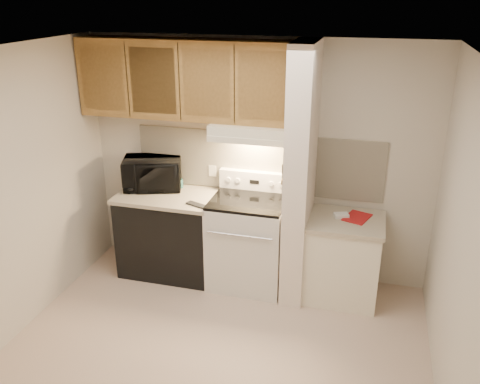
% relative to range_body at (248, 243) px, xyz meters
% --- Properties ---
extents(floor, '(3.60, 3.60, 0.00)m').
position_rel_range_body_xyz_m(floor, '(0.00, -1.16, -0.46)').
color(floor, beige).
rests_on(floor, ground).
extents(ceiling, '(3.60, 3.60, 0.00)m').
position_rel_range_body_xyz_m(ceiling, '(0.00, -1.16, 2.04)').
color(ceiling, white).
rests_on(ceiling, wall_back).
extents(wall_back, '(3.60, 2.50, 0.02)m').
position_rel_range_body_xyz_m(wall_back, '(0.00, 0.34, 0.79)').
color(wall_back, beige).
rests_on(wall_back, floor).
extents(wall_left, '(0.02, 3.00, 2.50)m').
position_rel_range_body_xyz_m(wall_left, '(-1.80, -1.16, 0.79)').
color(wall_left, beige).
rests_on(wall_left, floor).
extents(wall_right, '(0.02, 3.00, 2.50)m').
position_rel_range_body_xyz_m(wall_right, '(1.80, -1.16, 0.79)').
color(wall_right, beige).
rests_on(wall_right, floor).
extents(backsplash, '(2.60, 0.02, 0.63)m').
position_rel_range_body_xyz_m(backsplash, '(0.00, 0.33, 0.78)').
color(backsplash, white).
rests_on(backsplash, wall_back).
extents(range_body, '(0.76, 0.65, 0.92)m').
position_rel_range_body_xyz_m(range_body, '(0.00, 0.00, 0.00)').
color(range_body, silver).
rests_on(range_body, floor).
extents(oven_window, '(0.50, 0.01, 0.30)m').
position_rel_range_body_xyz_m(oven_window, '(0.00, -0.32, 0.04)').
color(oven_window, black).
rests_on(oven_window, range_body).
extents(oven_handle, '(0.65, 0.02, 0.02)m').
position_rel_range_body_xyz_m(oven_handle, '(0.00, -0.35, 0.26)').
color(oven_handle, silver).
rests_on(oven_handle, range_body).
extents(cooktop, '(0.74, 0.64, 0.03)m').
position_rel_range_body_xyz_m(cooktop, '(0.00, 0.00, 0.48)').
color(cooktop, black).
rests_on(cooktop, range_body).
extents(range_backguard, '(0.76, 0.08, 0.20)m').
position_rel_range_body_xyz_m(range_backguard, '(0.00, 0.28, 0.59)').
color(range_backguard, silver).
rests_on(range_backguard, range_body).
extents(range_display, '(0.10, 0.01, 0.04)m').
position_rel_range_body_xyz_m(range_display, '(0.00, 0.24, 0.59)').
color(range_display, black).
rests_on(range_display, range_backguard).
extents(range_knob_left_outer, '(0.05, 0.02, 0.05)m').
position_rel_range_body_xyz_m(range_knob_left_outer, '(-0.28, 0.24, 0.59)').
color(range_knob_left_outer, silver).
rests_on(range_knob_left_outer, range_backguard).
extents(range_knob_left_inner, '(0.05, 0.02, 0.05)m').
position_rel_range_body_xyz_m(range_knob_left_inner, '(-0.18, 0.24, 0.59)').
color(range_knob_left_inner, silver).
rests_on(range_knob_left_inner, range_backguard).
extents(range_knob_right_inner, '(0.05, 0.02, 0.05)m').
position_rel_range_body_xyz_m(range_knob_right_inner, '(0.18, 0.24, 0.59)').
color(range_knob_right_inner, silver).
rests_on(range_knob_right_inner, range_backguard).
extents(range_knob_right_outer, '(0.05, 0.02, 0.05)m').
position_rel_range_body_xyz_m(range_knob_right_outer, '(0.28, 0.24, 0.59)').
color(range_knob_right_outer, silver).
rests_on(range_knob_right_outer, range_backguard).
extents(dishwasher_front, '(1.00, 0.63, 0.87)m').
position_rel_range_body_xyz_m(dishwasher_front, '(-0.88, 0.01, -0.03)').
color(dishwasher_front, black).
rests_on(dishwasher_front, floor).
extents(left_countertop, '(1.04, 0.67, 0.04)m').
position_rel_range_body_xyz_m(left_countertop, '(-0.88, 0.01, 0.43)').
color(left_countertop, '#B6A88D').
rests_on(left_countertop, dishwasher_front).
extents(spoon_rest, '(0.25, 0.15, 0.02)m').
position_rel_range_body_xyz_m(spoon_rest, '(-0.48, -0.19, 0.46)').
color(spoon_rest, black).
rests_on(spoon_rest, left_countertop).
extents(teal_jar, '(0.10, 0.10, 0.09)m').
position_rel_range_body_xyz_m(teal_jar, '(-0.83, 0.23, 0.50)').
color(teal_jar, '#2B6C67').
rests_on(teal_jar, left_countertop).
extents(outlet, '(0.08, 0.01, 0.12)m').
position_rel_range_body_xyz_m(outlet, '(-0.48, 0.32, 0.64)').
color(outlet, '#F0E8CB').
rests_on(outlet, backsplash).
extents(microwave, '(0.70, 0.58, 0.33)m').
position_rel_range_body_xyz_m(microwave, '(-1.10, 0.15, 0.62)').
color(microwave, black).
rests_on(microwave, left_countertop).
extents(partition_pillar, '(0.22, 0.70, 2.50)m').
position_rel_range_body_xyz_m(partition_pillar, '(0.51, -0.01, 0.79)').
color(partition_pillar, '#F2E0CE').
rests_on(partition_pillar, floor).
extents(pillar_trim, '(0.01, 0.70, 0.04)m').
position_rel_range_body_xyz_m(pillar_trim, '(0.39, -0.01, 0.84)').
color(pillar_trim, olive).
rests_on(pillar_trim, partition_pillar).
extents(knife_strip, '(0.02, 0.42, 0.04)m').
position_rel_range_body_xyz_m(knife_strip, '(0.39, -0.06, 0.86)').
color(knife_strip, black).
rests_on(knife_strip, partition_pillar).
extents(knife_blade_a, '(0.01, 0.03, 0.16)m').
position_rel_range_body_xyz_m(knife_blade_a, '(0.38, -0.20, 0.76)').
color(knife_blade_a, silver).
rests_on(knife_blade_a, knife_strip).
extents(knife_handle_a, '(0.02, 0.02, 0.10)m').
position_rel_range_body_xyz_m(knife_handle_a, '(0.38, -0.21, 0.91)').
color(knife_handle_a, black).
rests_on(knife_handle_a, knife_strip).
extents(knife_blade_b, '(0.01, 0.04, 0.18)m').
position_rel_range_body_xyz_m(knife_blade_b, '(0.38, -0.14, 0.75)').
color(knife_blade_b, silver).
rests_on(knife_blade_b, knife_strip).
extents(knife_handle_b, '(0.02, 0.02, 0.10)m').
position_rel_range_body_xyz_m(knife_handle_b, '(0.38, -0.14, 0.91)').
color(knife_handle_b, black).
rests_on(knife_handle_b, knife_strip).
extents(knife_blade_c, '(0.01, 0.04, 0.20)m').
position_rel_range_body_xyz_m(knife_blade_c, '(0.38, -0.07, 0.74)').
color(knife_blade_c, silver).
rests_on(knife_blade_c, knife_strip).
extents(knife_handle_c, '(0.02, 0.02, 0.10)m').
position_rel_range_body_xyz_m(knife_handle_c, '(0.38, -0.06, 0.91)').
color(knife_handle_c, black).
rests_on(knife_handle_c, knife_strip).
extents(knife_blade_d, '(0.01, 0.04, 0.16)m').
position_rel_range_body_xyz_m(knife_blade_d, '(0.38, 0.02, 0.76)').
color(knife_blade_d, silver).
rests_on(knife_blade_d, knife_strip).
extents(knife_handle_d, '(0.02, 0.02, 0.10)m').
position_rel_range_body_xyz_m(knife_handle_d, '(0.38, 0.03, 0.91)').
color(knife_handle_d, black).
rests_on(knife_handle_d, knife_strip).
extents(knife_blade_e, '(0.01, 0.04, 0.18)m').
position_rel_range_body_xyz_m(knife_blade_e, '(0.38, 0.11, 0.75)').
color(knife_blade_e, silver).
rests_on(knife_blade_e, knife_strip).
extents(knife_handle_e, '(0.02, 0.02, 0.10)m').
position_rel_range_body_xyz_m(knife_handle_e, '(0.38, 0.09, 0.91)').
color(knife_handle_e, black).
rests_on(knife_handle_e, knife_strip).
extents(oven_mitt, '(0.03, 0.10, 0.24)m').
position_rel_range_body_xyz_m(oven_mitt, '(0.38, 0.17, 0.75)').
color(oven_mitt, slate).
rests_on(oven_mitt, partition_pillar).
extents(right_cab_base, '(0.70, 0.60, 0.81)m').
position_rel_range_body_xyz_m(right_cab_base, '(0.97, -0.01, -0.06)').
color(right_cab_base, '#F0E8CB').
rests_on(right_cab_base, floor).
extents(right_countertop, '(0.74, 0.64, 0.04)m').
position_rel_range_body_xyz_m(right_countertop, '(0.97, -0.01, 0.37)').
color(right_countertop, '#B6A88D').
rests_on(right_countertop, right_cab_base).
extents(red_folder, '(0.29, 0.34, 0.01)m').
position_rel_range_body_xyz_m(red_folder, '(1.07, 0.06, 0.39)').
color(red_folder, '#A81517').
rests_on(red_folder, right_countertop).
extents(white_box, '(0.16, 0.13, 0.04)m').
position_rel_range_body_xyz_m(white_box, '(0.92, 0.04, 0.41)').
color(white_box, white).
rests_on(white_box, right_countertop).
extents(range_hood, '(0.78, 0.44, 0.15)m').
position_rel_range_body_xyz_m(range_hood, '(0.00, 0.12, 1.17)').
color(range_hood, '#F0E8CB').
rests_on(range_hood, upper_cabinets).
extents(hood_lip, '(0.78, 0.04, 0.06)m').
position_rel_range_body_xyz_m(hood_lip, '(0.00, -0.08, 1.12)').
color(hood_lip, '#F0E8CB').
rests_on(hood_lip, range_hood).
extents(upper_cabinets, '(2.18, 0.33, 0.77)m').
position_rel_range_body_xyz_m(upper_cabinets, '(-0.69, 0.17, 1.62)').
color(upper_cabinets, olive).
rests_on(upper_cabinets, wall_back).
extents(cab_door_a, '(0.46, 0.01, 0.63)m').
position_rel_range_body_xyz_m(cab_door_a, '(-1.51, 0.01, 1.62)').
color(cab_door_a, olive).
rests_on(cab_door_a, upper_cabinets).
extents(cab_gap_a, '(0.01, 0.01, 0.73)m').
position_rel_range_body_xyz_m(cab_gap_a, '(-1.23, 0.01, 1.62)').
color(cab_gap_a, black).
rests_on(cab_gap_a, upper_cabinets).
extents(cab_door_b, '(0.46, 0.01, 0.63)m').
position_rel_range_body_xyz_m(cab_door_b, '(-0.96, 0.01, 1.62)').
color(cab_door_b, olive).
rests_on(cab_door_b, upper_cabinets).
extents(cab_gap_b, '(0.01, 0.01, 0.73)m').
position_rel_range_body_xyz_m(cab_gap_b, '(-0.69, 0.01, 1.62)').
color(cab_gap_b, black).
rests_on(cab_gap_b, upper_cabinets).
extents(cab_door_c, '(0.46, 0.01, 0.63)m').
position_rel_range_body_xyz_m(cab_door_c, '(-0.42, 0.01, 1.62)').
color(cab_door_c, olive).
rests_on(cab_door_c, upper_cabinets).
extents(cab_gap_c, '(0.01, 0.01, 0.73)m').
position_rel_range_body_xyz_m(cab_gap_c, '(-0.14, 0.01, 1.62)').
color(cab_gap_c, black).
rests_on(cab_gap_c, upper_cabinets).
extents(cab_door_d, '(0.46, 0.01, 0.63)m').
position_rel_range_body_xyz_m(cab_door_d, '(0.13, 0.01, 1.62)').
color(cab_door_d, olive).
rests_on(cab_door_d, upper_cabinets).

